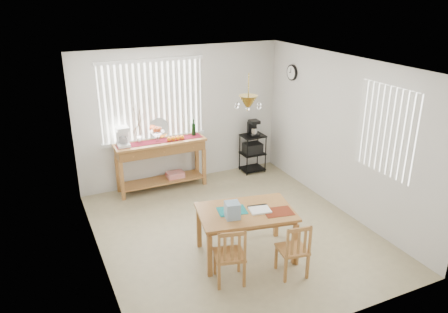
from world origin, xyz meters
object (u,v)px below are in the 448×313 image
dining_table (246,216)px  chair_left (230,256)px  cart_items (253,128)px  wire_cart (253,150)px  sideboard (161,153)px  chair_right (294,250)px

dining_table → chair_left: 0.71m
cart_items → wire_cart: bearing=-90.0°
sideboard → chair_left: (-0.08, -3.11, -0.31)m
wire_cart → cart_items: cart_items is taller
sideboard → chair_right: sideboard is taller
wire_cart → dining_table: size_ratio=0.54×
sideboard → wire_cart: bearing=0.2°
sideboard → chair_right: 3.42m
sideboard → dining_table: size_ratio=1.16×
chair_left → chair_right: chair_left is taller
wire_cart → dining_table: (-1.54, -2.63, 0.15)m
chair_left → dining_table: bearing=45.2°
chair_left → wire_cart: bearing=57.1°
wire_cart → cart_items: 0.46m
cart_items → chair_left: 3.75m
sideboard → cart_items: size_ratio=5.20×
sideboard → wire_cart: (1.93, 0.01, -0.24)m
dining_table → chair_right: (0.34, -0.69, -0.23)m
sideboard → cart_items: cart_items is taller
sideboard → chair_right: (0.74, -3.32, -0.32)m
sideboard → dining_table: sideboard is taller
cart_items → dining_table: 3.07m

